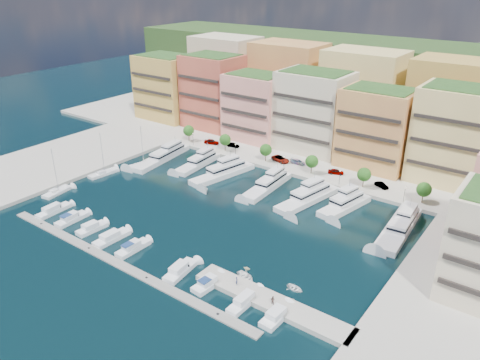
{
  "coord_description": "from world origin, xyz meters",
  "views": [
    {
      "loc": [
        65.77,
        -80.2,
        55.58
      ],
      "look_at": [
        0.6,
        8.35,
        6.0
      ],
      "focal_mm": 35.0,
      "sensor_mm": 36.0,
      "label": 1
    }
  ],
  "objects_px": {
    "cruiser_1": "(72,219)",
    "yacht_6": "(400,225)",
    "lamppost_3": "(340,175)",
    "person_0": "(237,281)",
    "tree_3": "(312,161)",
    "sailboat_2": "(143,165)",
    "yacht_0": "(164,155)",
    "cruiser_3": "(112,238)",
    "yacht_2": "(224,172)",
    "cruiser_0": "(54,211)",
    "tree_1": "(225,140)",
    "tender_1": "(247,268)",
    "person_1": "(273,300)",
    "cruiser_6": "(180,271)",
    "sailboat_0": "(57,192)",
    "tender_2": "(295,288)",
    "tree_0": "(189,131)",
    "car_0": "(212,142)",
    "cruiser_9": "(277,316)",
    "lamppost_1": "(235,148)",
    "sailboat_1": "(104,174)",
    "lamppost_0": "(193,137)",
    "car_2": "(281,159)",
    "car_3": "(298,162)",
    "tree_2": "(266,150)",
    "tender_0": "(246,277)",
    "cruiser_8": "(245,301)",
    "car_4": "(336,172)",
    "yacht_5": "(346,203)",
    "tender_3": "(294,301)",
    "tree_4": "(364,175)",
    "cruiser_4": "(133,248)",
    "tree_5": "(424,190)",
    "yacht_3": "(269,184)",
    "cruiser_7": "(208,284)",
    "car_1": "(233,145)",
    "yacht_1": "(199,162)",
    "car_5": "(382,185)"
  },
  "relations": [
    {
      "from": "tree_4",
      "to": "lamppost_3",
      "type": "xyz_separation_m",
      "value": [
        -6.0,
        -2.3,
        -0.92
      ]
    },
    {
      "from": "person_1",
      "to": "yacht_3",
      "type": "bearing_deg",
      "value": -52.64
    },
    {
      "from": "yacht_2",
      "to": "cruiser_0",
      "type": "xyz_separation_m",
      "value": [
        -20.2,
        -43.58,
        -0.66
      ]
    },
    {
      "from": "tree_1",
      "to": "tree_5",
      "type": "distance_m",
      "value": 64.0
    },
    {
      "from": "yacht_0",
      "to": "cruiser_3",
      "type": "distance_m",
      "value": 49.59
    },
    {
      "from": "cruiser_7",
      "to": "car_3",
      "type": "height_order",
      "value": "car_3"
    },
    {
      "from": "tree_0",
      "to": "tender_2",
      "type": "relative_size",
      "value": 1.66
    },
    {
      "from": "yacht_5",
      "to": "sailboat_2",
      "type": "relative_size",
      "value": 1.34
    },
    {
      "from": "tender_1",
      "to": "tender_2",
      "type": "bearing_deg",
      "value": -98.84
    },
    {
      "from": "cruiser_6",
      "to": "sailboat_0",
      "type": "distance_m",
      "value": 52.64
    },
    {
      "from": "tree_2",
      "to": "cruiser_4",
      "type": "xyz_separation_m",
      "value": [
        4.01,
        -58.11,
        -4.17
      ]
    },
    {
      "from": "cruiser_9",
      "to": "tree_1",
      "type": "bearing_deg",
      "value": 134.34
    },
    {
      "from": "lamppost_0",
      "to": "cruiser_1",
      "type": "relative_size",
      "value": 0.51
    },
    {
      "from": "car_0",
      "to": "cruiser_9",
      "type": "bearing_deg",
      "value": -153.3
    },
    {
      "from": "lamppost_1",
      "to": "cruiser_4",
      "type": "distance_m",
      "value": 57.63
    },
    {
      "from": "lamppost_1",
      "to": "sailboat_1",
      "type": "xyz_separation_m",
      "value": [
        -24.26,
        -33.02,
        -3.52
      ]
    },
    {
      "from": "car_4",
      "to": "tree_5",
      "type": "bearing_deg",
      "value": -120.08
    },
    {
      "from": "cruiser_3",
      "to": "car_4",
      "type": "xyz_separation_m",
      "value": [
        25.09,
        61.92,
        1.23
      ]
    },
    {
      "from": "yacht_5",
      "to": "car_2",
      "type": "height_order",
      "value": "yacht_5"
    },
    {
      "from": "yacht_5",
      "to": "tender_3",
      "type": "relative_size",
      "value": 12.52
    },
    {
      "from": "tree_3",
      "to": "sailboat_2",
      "type": "xyz_separation_m",
      "value": [
        -45.89,
        -23.69,
        -4.43
      ]
    },
    {
      "from": "cruiser_1",
      "to": "car_0",
      "type": "relative_size",
      "value": 1.64
    },
    {
      "from": "tender_3",
      "to": "car_2",
      "type": "distance_m",
      "value": 66.35
    },
    {
      "from": "cruiser_8",
      "to": "car_4",
      "type": "xyz_separation_m",
      "value": [
        -11.93,
        61.92,
        1.23
      ]
    },
    {
      "from": "lamppost_3",
      "to": "car_1",
      "type": "distance_m",
      "value": 42.35
    },
    {
      "from": "lamppost_0",
      "to": "yacht_1",
      "type": "height_order",
      "value": "yacht_1"
    },
    {
      "from": "tree_1",
      "to": "tender_1",
      "type": "relative_size",
      "value": 3.74
    },
    {
      "from": "yacht_3",
      "to": "tender_1",
      "type": "distance_m",
      "value": 39.69
    },
    {
      "from": "lamppost_3",
      "to": "yacht_6",
      "type": "distance_m",
      "value": 25.34
    },
    {
      "from": "tree_0",
      "to": "cruiser_9",
      "type": "xyz_separation_m",
      "value": [
        72.77,
        -58.08,
        -4.2
      ]
    },
    {
      "from": "cruiser_0",
      "to": "car_5",
      "type": "relative_size",
      "value": 2.2
    },
    {
      "from": "car_2",
      "to": "car_3",
      "type": "relative_size",
      "value": 1.27
    },
    {
      "from": "yacht_6",
      "to": "cruiser_0",
      "type": "distance_m",
      "value": 84.47
    },
    {
      "from": "tender_3",
      "to": "cruiser_9",
      "type": "bearing_deg",
      "value": -157.37
    },
    {
      "from": "tree_2",
      "to": "tender_0",
      "type": "height_order",
      "value": "tree_2"
    },
    {
      "from": "tree_2",
      "to": "tender_0",
      "type": "bearing_deg",
      "value": -60.27
    },
    {
      "from": "lamppost_3",
      "to": "yacht_0",
      "type": "distance_m",
      "value": 56.44
    },
    {
      "from": "cruiser_8",
      "to": "person_0",
      "type": "bearing_deg",
      "value": 145.82
    },
    {
      "from": "car_0",
      "to": "lamppost_0",
      "type": "bearing_deg",
      "value": 115.04
    },
    {
      "from": "tree_1",
      "to": "tree_5",
      "type": "relative_size",
      "value": 1.0
    },
    {
      "from": "yacht_0",
      "to": "cruiser_1",
      "type": "height_order",
      "value": "yacht_0"
    },
    {
      "from": "yacht_6",
      "to": "cruiser_7",
      "type": "height_order",
      "value": "yacht_6"
    },
    {
      "from": "cruiser_3",
      "to": "person_1",
      "type": "relative_size",
      "value": 5.22
    },
    {
      "from": "cruiser_1",
      "to": "yacht_6",
      "type": "bearing_deg",
      "value": 33.26
    },
    {
      "from": "person_1",
      "to": "yacht_1",
      "type": "bearing_deg",
      "value": -34.83
    },
    {
      "from": "lamppost_3",
      "to": "person_0",
      "type": "height_order",
      "value": "lamppost_3"
    },
    {
      "from": "tree_0",
      "to": "cruiser_1",
      "type": "xyz_separation_m",
      "value": [
        14.25,
        -58.11,
        -4.17
      ]
    },
    {
      "from": "cruiser_7",
      "to": "car_1",
      "type": "height_order",
      "value": "car_1"
    },
    {
      "from": "tender_2",
      "to": "cruiser_6",
      "type": "bearing_deg",
      "value": 118.82
    },
    {
      "from": "tree_1",
      "to": "car_3",
      "type": "xyz_separation_m",
      "value": [
        25.29,
        3.92,
        -3.03
      ]
    }
  ]
}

